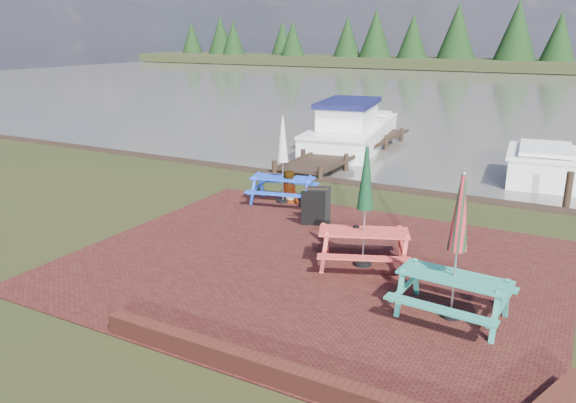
# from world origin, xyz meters

# --- Properties ---
(ground) EXTENTS (120.00, 120.00, 0.00)m
(ground) POSITION_xyz_m (0.00, 0.00, 0.00)
(ground) COLOR black
(ground) RESTS_ON ground
(paving) EXTENTS (9.00, 7.50, 0.02)m
(paving) POSITION_xyz_m (0.00, 1.00, 0.01)
(paving) COLOR #3B1412
(paving) RESTS_ON ground
(brick_wall) EXTENTS (6.21, 1.79, 0.30)m
(brick_wall) POSITION_xyz_m (2.15, -2.42, 0.15)
(brick_wall) COLOR #4C1E16
(brick_wall) RESTS_ON ground
(water) EXTENTS (120.00, 60.00, 0.02)m
(water) POSITION_xyz_m (0.00, 37.00, 0.00)
(water) COLOR #4B4840
(water) RESTS_ON ground
(far_treeline) EXTENTS (120.00, 10.00, 8.10)m
(far_treeline) POSITION_xyz_m (0.00, 66.00, 3.28)
(far_treeline) COLOR black
(far_treeline) RESTS_ON ground
(picnic_table_teal) EXTENTS (1.77, 1.60, 2.30)m
(picnic_table_teal) POSITION_xyz_m (2.78, 0.19, 0.81)
(picnic_table_teal) COLOR #298473
(picnic_table_teal) RESTS_ON ground
(picnic_table_red) EXTENTS (2.10, 2.00, 2.31)m
(picnic_table_red) POSITION_xyz_m (0.84, 1.43, 0.81)
(picnic_table_red) COLOR #C93933
(picnic_table_red) RESTS_ON ground
(picnic_table_blue) EXTENTS (1.89, 1.75, 2.24)m
(picnic_table_blue) POSITION_xyz_m (-2.49, 4.30, 0.79)
(picnic_table_blue) COLOR blue
(picnic_table_blue) RESTS_ON ground
(chalkboard) EXTENTS (0.58, 0.72, 0.88)m
(chalkboard) POSITION_xyz_m (-0.95, 3.09, 0.45)
(chalkboard) COLOR black
(chalkboard) RESTS_ON ground
(jetty) EXTENTS (1.76, 9.08, 1.00)m
(jetty) POSITION_xyz_m (-3.50, 11.28, 0.11)
(jetty) COLOR black
(jetty) RESTS_ON ground
(boat_jetty) EXTENTS (3.67, 7.63, 2.12)m
(boat_jetty) POSITION_xyz_m (-4.19, 13.04, 0.43)
(boat_jetty) COLOR white
(boat_jetty) RESTS_ON ground
(person) EXTENTS (0.71, 0.57, 1.70)m
(person) POSITION_xyz_m (-2.33, 4.38, 0.85)
(person) COLOR gray
(person) RESTS_ON ground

